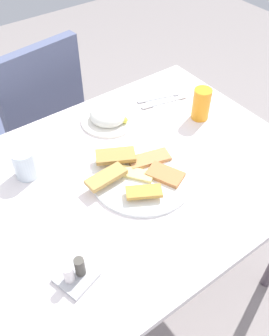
# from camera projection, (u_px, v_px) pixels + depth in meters

# --- Properties ---
(ground_plane) EXTENTS (6.00, 6.00, 0.00)m
(ground_plane) POSITION_uv_depth(u_px,v_px,m) (131.00, 283.00, 1.72)
(ground_plane) COLOR gray
(dining_table) EXTENTS (1.14, 0.86, 0.75)m
(dining_table) POSITION_uv_depth(u_px,v_px,m) (129.00, 190.00, 1.25)
(dining_table) COLOR white
(dining_table) RESTS_ON ground_plane
(dining_chair) EXTENTS (0.47, 0.48, 0.91)m
(dining_chair) POSITION_uv_depth(u_px,v_px,m) (35.00, 116.00, 1.78)
(dining_chair) COLOR slate
(dining_chair) RESTS_ON ground_plane
(pide_platter) EXTENTS (0.35, 0.33, 0.04)m
(pide_platter) POSITION_uv_depth(u_px,v_px,m) (140.00, 174.00, 1.17)
(pide_platter) COLOR white
(pide_platter) RESTS_ON dining_table
(salad_plate_greens) EXTENTS (0.21, 0.21, 0.06)m
(salad_plate_greens) POSITION_uv_depth(u_px,v_px,m) (109.00, 116.00, 1.37)
(salad_plate_greens) COLOR white
(salad_plate_greens) RESTS_ON dining_table
(soda_can) EXTENTS (0.09, 0.09, 0.12)m
(soda_can) POSITION_uv_depth(u_px,v_px,m) (201.00, 104.00, 1.35)
(soda_can) COLOR orange
(soda_can) RESTS_ON dining_table
(drinking_glass) EXTENTS (0.08, 0.08, 0.10)m
(drinking_glass) POSITION_uv_depth(u_px,v_px,m) (25.00, 163.00, 1.15)
(drinking_glass) COLOR silver
(drinking_glass) RESTS_ON dining_table
(paper_napkin) EXTENTS (0.12, 0.12, 0.00)m
(paper_napkin) POSITION_uv_depth(u_px,v_px,m) (161.00, 100.00, 1.47)
(paper_napkin) COLOR white
(paper_napkin) RESTS_ON dining_table
(fork) EXTENTS (0.19, 0.06, 0.00)m
(fork) POSITION_uv_depth(u_px,v_px,m) (164.00, 102.00, 1.46)
(fork) COLOR silver
(fork) RESTS_ON paper_napkin
(spoon) EXTENTS (0.17, 0.07, 0.00)m
(spoon) POSITION_uv_depth(u_px,v_px,m) (158.00, 98.00, 1.48)
(spoon) COLOR silver
(spoon) RESTS_ON paper_napkin
(condiment_caddy) EXTENTS (0.11, 0.11, 0.07)m
(condiment_caddy) POSITION_uv_depth(u_px,v_px,m) (75.00, 274.00, 0.91)
(condiment_caddy) COLOR #B2B2B7
(condiment_caddy) RESTS_ON dining_table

